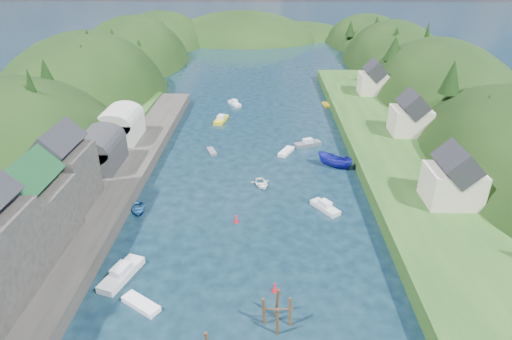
{
  "coord_description": "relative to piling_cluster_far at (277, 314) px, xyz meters",
  "views": [
    {
      "loc": [
        1.41,
        -30.0,
        32.88
      ],
      "look_at": [
        0.0,
        28.0,
        4.0
      ],
      "focal_mm": 30.0,
      "sensor_mm": 36.0,
      "label": 1
    }
  ],
  "objects": [
    {
      "name": "boat_sheds",
      "position": [
        -28.73,
        37.57,
        3.86
      ],
      "size": [
        7.0,
        21.0,
        7.5
      ],
      "color": "#2D2D30",
      "rests_on": "quay_left"
    },
    {
      "name": "right_bank_cottages",
      "position": [
        25.27,
        46.9,
        4.43
      ],
      "size": [
        9.0,
        59.24,
        8.41
      ],
      "color": "beige",
      "rests_on": "terrace_right"
    },
    {
      "name": "ground",
      "position": [
        -2.73,
        48.57,
        -1.41
      ],
      "size": [
        600.0,
        600.0,
        0.0
      ],
      "primitive_type": "plane",
      "color": "black",
      "rests_on": "ground"
    },
    {
      "name": "moored_boats",
      "position": [
        -3.44,
        20.62,
        -0.71
      ],
      "size": [
        36.08,
        91.44,
        2.45
      ],
      "color": "white",
      "rests_on": "ground"
    },
    {
      "name": "hillside_right",
      "position": [
        42.27,
        73.57,
        -8.82
      ],
      "size": [
        36.0,
        245.56,
        48.0
      ],
      "color": "black",
      "rests_on": "ground"
    },
    {
      "name": "piling_cluster_far",
      "position": [
        0.0,
        0.0,
        0.0
      ],
      "size": [
        3.09,
        2.9,
        3.96
      ],
      "color": "#382314",
      "rests_on": "ground"
    },
    {
      "name": "terrace_right",
      "position": [
        22.27,
        38.57,
        -0.21
      ],
      "size": [
        16.0,
        120.0,
        2.4
      ],
      "primitive_type": "cube",
      "color": "#234719",
      "rests_on": "ground"
    },
    {
      "name": "hillside_left",
      "position": [
        -47.73,
        73.57,
        -9.44
      ],
      "size": [
        44.0,
        245.56,
        52.0
      ],
      "color": "black",
      "rests_on": "ground"
    },
    {
      "name": "hill_trees",
      "position": [
        -2.64,
        63.26,
        9.73
      ],
      "size": [
        90.99,
        152.24,
        12.51
      ],
      "color": "black",
      "rests_on": "ground"
    },
    {
      "name": "far_hills",
      "position": [
        -1.52,
        172.57,
        -12.21
      ],
      "size": [
        103.0,
        68.0,
        44.0
      ],
      "color": "black",
      "rests_on": "ground"
    },
    {
      "name": "channel_buoy_far",
      "position": [
        -5.24,
        18.29,
        -0.93
      ],
      "size": [
        0.7,
        0.7,
        1.1
      ],
      "color": "#AE0D1B",
      "rests_on": "ground"
    },
    {
      "name": "channel_buoy_near",
      "position": [
        -0.13,
        4.72,
        -0.93
      ],
      "size": [
        0.7,
        0.7,
        1.1
      ],
      "color": "#AE0D1B",
      "rests_on": "ground"
    },
    {
      "name": "terrace_left_grass",
      "position": [
        -33.73,
        18.57,
        -0.16
      ],
      "size": [
        12.0,
        110.0,
        2.5
      ],
      "primitive_type": "cube",
      "color": "#234719",
      "rests_on": "ground"
    },
    {
      "name": "quay_left",
      "position": [
        -26.73,
        18.57,
        -0.41
      ],
      "size": [
        12.0,
        110.0,
        2.0
      ],
      "primitive_type": "cube",
      "color": "#2D2B28",
      "rests_on": "ground"
    },
    {
      "name": "quayside_buildings",
      "position": [
        -28.73,
        4.96,
        5.68
      ],
      "size": [
        8.0,
        35.84,
        12.9
      ],
      "color": "#2D2B28",
      "rests_on": "quay_left"
    }
  ]
}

